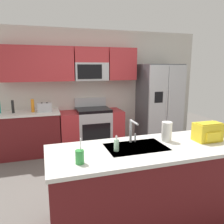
# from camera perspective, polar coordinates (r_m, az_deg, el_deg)

# --- Properties ---
(ground_plane) EXTENTS (9.00, 9.00, 0.00)m
(ground_plane) POSITION_cam_1_polar(r_m,az_deg,el_deg) (3.57, 3.17, -18.67)
(ground_plane) COLOR #66605B
(ground_plane) RESTS_ON ground
(kitchen_wall_unit) EXTENTS (5.20, 0.43, 2.60)m
(kitchen_wall_unit) POSITION_cam_1_polar(r_m,az_deg,el_deg) (5.07, -6.61, 7.81)
(kitchen_wall_unit) COLOR beige
(kitchen_wall_unit) RESTS_ON ground
(back_counter) EXTENTS (1.28, 0.63, 0.90)m
(back_counter) POSITION_cam_1_polar(r_m,az_deg,el_deg) (4.88, -20.67, -5.22)
(back_counter) COLOR maroon
(back_counter) RESTS_ON ground
(range_oven) EXTENTS (1.36, 0.61, 1.10)m
(range_oven) POSITION_cam_1_polar(r_m,az_deg,el_deg) (4.98, -5.21, -4.28)
(range_oven) COLOR #B7BABF
(range_oven) RESTS_ON ground
(refrigerator) EXTENTS (0.90, 0.76, 1.85)m
(refrigerator) POSITION_cam_1_polar(r_m,az_deg,el_deg) (5.38, 11.93, 1.97)
(refrigerator) COLOR #4C4F54
(refrigerator) RESTS_ON ground
(island_counter) EXTENTS (2.21, 0.86, 0.90)m
(island_counter) POSITION_cam_1_polar(r_m,az_deg,el_deg) (2.76, 8.40, -17.63)
(island_counter) COLOR maroon
(island_counter) RESTS_ON ground
(toaster) EXTENTS (0.28, 0.16, 0.18)m
(toaster) POSITION_cam_1_polar(r_m,az_deg,el_deg) (4.70, -16.86, 1.17)
(toaster) COLOR #B7BABF
(toaster) RESTS_ON back_counter
(pepper_mill) EXTENTS (0.05, 0.05, 0.25)m
(pepper_mill) POSITION_cam_1_polar(r_m,az_deg,el_deg) (4.78, -24.04, 1.25)
(pepper_mill) COLOR black
(pepper_mill) RESTS_ON back_counter
(bottle_orange) EXTENTS (0.06, 0.06, 0.26)m
(bottle_orange) POSITION_cam_1_polar(r_m,az_deg,el_deg) (4.73, -19.62, 1.55)
(bottle_orange) COLOR orange
(bottle_orange) RESTS_ON back_counter
(sink_faucet) EXTENTS (0.08, 0.21, 0.28)m
(sink_faucet) POSITION_cam_1_polar(r_m,az_deg,el_deg) (2.65, 5.16, -4.42)
(sink_faucet) COLOR #B7BABF
(sink_faucet) RESTS_ON island_counter
(drink_cup_green) EXTENTS (0.08, 0.08, 0.25)m
(drink_cup_green) POSITION_cam_1_polar(r_m,az_deg,el_deg) (2.15, -8.25, -11.27)
(drink_cup_green) COLOR green
(drink_cup_green) RESTS_ON island_counter
(soap_dispenser) EXTENTS (0.06, 0.06, 0.17)m
(soap_dispenser) POSITION_cam_1_polar(r_m,az_deg,el_deg) (2.42, 1.13, -8.42)
(soap_dispenser) COLOR #A5D8B2
(soap_dispenser) RESTS_ON island_counter
(paper_towel_roll) EXTENTS (0.12, 0.12, 0.24)m
(paper_towel_roll) POSITION_cam_1_polar(r_m,az_deg,el_deg) (2.79, 13.81, -4.90)
(paper_towel_roll) COLOR white
(paper_towel_roll) RESTS_ON island_counter
(backpack) EXTENTS (0.32, 0.22, 0.23)m
(backpack) POSITION_cam_1_polar(r_m,az_deg,el_deg) (2.97, 23.28, -4.60)
(backpack) COLOR yellow
(backpack) RESTS_ON island_counter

